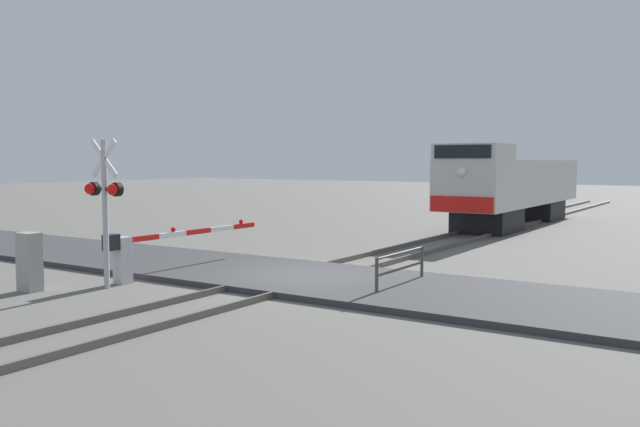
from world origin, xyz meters
TOP-DOWN VIEW (x-y plane):
  - ground_plane at (0.00, 0.00)m, footprint 160.00×160.00m
  - rail_track_left at (-0.72, 0.00)m, footprint 0.08×80.00m
  - rail_track_right at (0.72, 0.00)m, footprint 0.08×80.00m
  - road_surface at (0.00, 0.00)m, footprint 36.00×4.47m
  - locomotive at (0.00, 18.08)m, footprint 2.79×14.35m
  - crossing_signal at (-3.44, -3.50)m, footprint 1.18×0.33m
  - crossing_gate at (-3.62, -2.09)m, footprint 0.36×5.84m
  - utility_cabinet at (-4.68, -4.75)m, footprint 0.54×0.39m
  - guard_railing at (2.73, 0.29)m, footprint 0.08×2.54m

SIDE VIEW (x-z plane):
  - ground_plane at x=0.00m, z-range 0.00..0.00m
  - rail_track_left at x=-0.72m, z-range 0.00..0.15m
  - rail_track_right at x=0.72m, z-range 0.00..0.15m
  - road_surface at x=0.00m, z-range 0.00..0.15m
  - guard_railing at x=2.73m, z-range 0.14..1.09m
  - utility_cabinet at x=-4.68m, z-range 0.00..1.42m
  - crossing_gate at x=-3.62m, z-range 0.16..1.47m
  - locomotive at x=0.00m, z-range 0.01..3.87m
  - crossing_signal at x=-3.44m, z-range 0.41..4.08m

